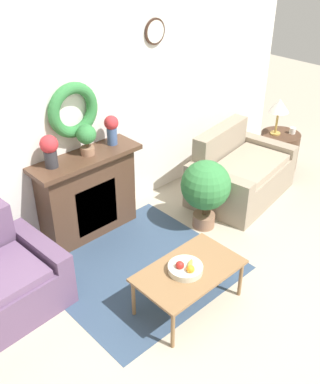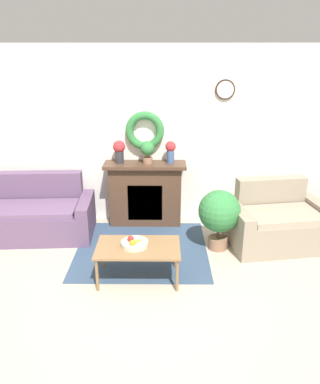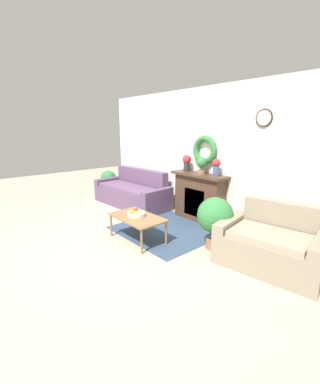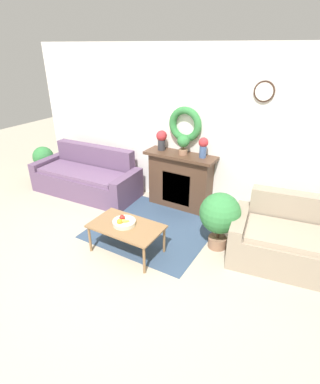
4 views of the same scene
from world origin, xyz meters
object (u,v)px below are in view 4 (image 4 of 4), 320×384
Objects in this scene: vase_on_mantel_left at (162,139)px; potted_plant_on_mantel at (183,143)px; potted_plant_floor_by_couch at (44,160)px; fruit_bowl at (124,222)px; loveseat_right at (284,240)px; vase_on_mantel_right at (203,146)px; fireplace at (180,180)px; coffee_table at (126,228)px; couch_left at (87,178)px; potted_plant_floor_by_loveseat at (220,215)px.

potted_plant_on_mantel is at bearing -2.68° from vase_on_mantel_left.
potted_plant_floor_by_couch is at bearing -173.38° from potted_plant_on_mantel.
potted_plant_on_mantel is (0.10, 1.56, 0.73)m from fruit_bowl.
fruit_bowl is (-1.96, -0.92, 0.16)m from loveseat_right.
vase_on_mantel_right is 0.99× the size of potted_plant_on_mantel.
vase_on_mantel_right is at bearing 3.31° from potted_plant_on_mantel.
potted_plant_floor_by_couch is at bearing 158.34° from fruit_bowl.
fireplace is 1.59m from coffee_table.
couch_left is 2.97× the size of potted_plant_floor_by_couch.
couch_left is 3.72m from loveseat_right.
loveseat_right is at bearing 11.11° from potted_plant_floor_by_loveseat.
fruit_bowl is 1.33m from potted_plant_floor_by_loveseat.
vase_on_mantel_left is at bearing 102.99° from coffee_table.
coffee_table is 3.11× the size of fruit_bowl.
loveseat_right is at bearing -3.28° from potted_plant_floor_by_couch.
potted_plant_floor_by_loveseat reaches higher than potted_plant_floor_by_couch.
fireplace is 3.69× the size of potted_plant_on_mantel.
vase_on_mantel_left is (-2.28, 0.67, 0.88)m from loveseat_right.
potted_plant_on_mantel reaches higher than fruit_bowl.
loveseat_right reaches higher than coffee_table.
fireplace is 1.33m from potted_plant_floor_by_loveseat.
fireplace is 1.88m from couch_left.
couch_left is 1.74m from vase_on_mantel_left.
fireplace reaches higher than potted_plant_floor_by_couch.
potted_plant_floor_by_couch is (-3.09, -0.38, -0.08)m from fireplace.
vase_on_mantel_left is 1.03× the size of vase_on_mantel_right.
coffee_table is 3.30m from potted_plant_floor_by_couch.
vase_on_mantel_left is at bearing 177.32° from potted_plant_on_mantel.
fruit_bowl is 0.95× the size of potted_plant_on_mantel.
vase_on_mantel_left is 2.83m from potted_plant_floor_by_couch.
fruit_bowl is at bearing -92.23° from fireplace.
fireplace is 2.02m from loveseat_right.
fireplace reaches higher than coffee_table.
potted_plant_on_mantel is (-1.85, 0.65, 0.89)m from loveseat_right.
coffee_table is 2.88× the size of vase_on_mantel_left.
loveseat_right is at bearing 25.74° from coffee_table.
potted_plant_on_mantel is 0.47× the size of potted_plant_floor_by_couch.
potted_plant_on_mantel is (0.06, 1.57, 0.81)m from coffee_table.
fireplace is at bearing 87.77° from fruit_bowl.
potted_plant_on_mantel reaches higher than coffee_table.
vase_on_mantel_left reaches higher than vase_on_mantel_right.
fruit_bowl is 3.25m from potted_plant_floor_by_couch.
loveseat_right reaches higher than potted_plant_floor_by_couch.
vase_on_mantel_right is at bearing 0.84° from fireplace.
vase_on_mantel_right is 0.35m from potted_plant_on_mantel.
potted_plant_floor_by_loveseat is at bearing -11.33° from couch_left.
vase_on_mantel_left is at bearing 8.07° from potted_plant_floor_by_couch.
fireplace is 3.11m from potted_plant_floor_by_couch.
fireplace is 0.79m from vase_on_mantel_right.
potted_plant_floor_by_loveseat is (2.86, -0.41, 0.23)m from couch_left.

